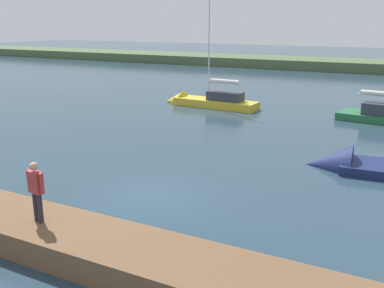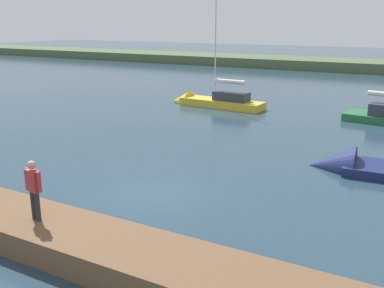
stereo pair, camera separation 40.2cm
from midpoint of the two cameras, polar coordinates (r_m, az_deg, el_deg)
ground_plane at (r=15.89m, az=-4.68°, el=-6.48°), size 200.00×200.00×0.00m
far_shoreline at (r=59.86m, az=21.17°, el=8.87°), size 180.00×8.00×2.40m
dock_pier at (r=12.64m, az=-16.05°, el=-11.33°), size 27.89×2.13×0.73m
sailboat_far_left at (r=32.12m, az=2.93°, el=5.27°), size 7.42×2.14×8.83m
person_on_dock at (r=12.51m, az=-18.95°, el=-5.20°), size 0.63×0.31×1.69m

